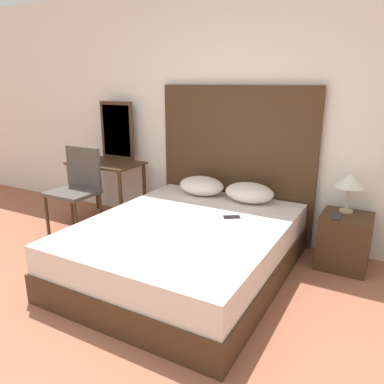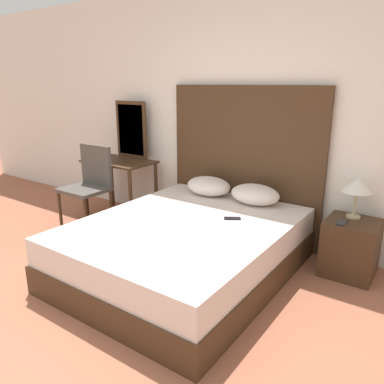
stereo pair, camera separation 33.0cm
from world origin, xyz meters
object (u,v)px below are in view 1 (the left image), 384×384
object	(u,v)px
phone_on_nightstand	(337,217)
chair	(78,184)
table_lamp	(350,182)
bed	(186,248)
phone_on_bed	(232,217)
nightstand	(344,241)
vanity_desk	(106,172)

from	to	relation	value
phone_on_nightstand	chair	bearing A→B (deg)	-171.26
table_lamp	bed	bearing A→B (deg)	-142.83
phone_on_bed	table_lamp	xyz separation A→B (m)	(0.89, 0.60, 0.31)
phone_on_bed	nightstand	distance (m)	1.08
table_lamp	phone_on_bed	bearing A→B (deg)	-146.01
nightstand	vanity_desk	distance (m)	2.81
bed	nightstand	xyz separation A→B (m)	(1.22, 0.82, 0.01)
nightstand	table_lamp	world-z (taller)	table_lamp
phone_on_bed	table_lamp	bearing A→B (deg)	33.99
nightstand	bed	bearing A→B (deg)	-146.12
nightstand	chair	bearing A→B (deg)	-169.35
phone_on_nightstand	phone_on_bed	bearing A→B (deg)	-154.24
phone_on_bed	nightstand	size ratio (longest dim) A/B	0.32
table_lamp	chair	distance (m)	2.87
table_lamp	phone_on_nightstand	xyz separation A→B (m)	(-0.05, -0.20, -0.29)
bed	vanity_desk	bearing A→B (deg)	154.59
phone_on_bed	chair	xyz separation A→B (m)	(-1.90, -0.01, 0.07)
table_lamp	chair	bearing A→B (deg)	-167.54
phone_on_nightstand	chair	xyz separation A→B (m)	(-2.74, -0.42, 0.05)
chair	bed	bearing A→B (deg)	-10.33
phone_on_nightstand	vanity_desk	bearing A→B (deg)	179.36
nightstand	phone_on_nightstand	size ratio (longest dim) A/B	3.33
phone_on_bed	vanity_desk	world-z (taller)	vanity_desk
phone_on_bed	phone_on_nightstand	bearing A→B (deg)	25.76
phone_on_bed	nightstand	world-z (taller)	nightstand
bed	phone_on_nightstand	xyz separation A→B (m)	(1.15, 0.71, 0.27)
bed	vanity_desk	world-z (taller)	vanity_desk
phone_on_bed	nightstand	bearing A→B (deg)	29.29
table_lamp	vanity_desk	distance (m)	2.77
bed	phone_on_bed	distance (m)	0.50
nightstand	table_lamp	distance (m)	0.55
nightstand	chair	xyz separation A→B (m)	(-2.82, -0.53, 0.31)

